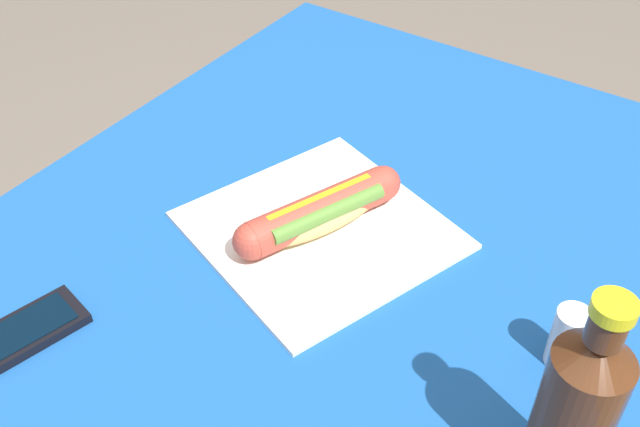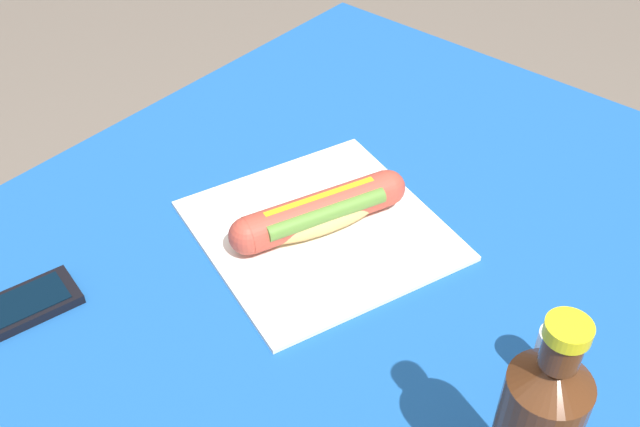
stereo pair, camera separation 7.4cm
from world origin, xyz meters
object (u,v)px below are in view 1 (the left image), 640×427
Objects in this scene: cell_phone at (17,337)px; salt_shaker at (568,338)px; soda_bottle at (574,415)px; hot_dog at (320,212)px.

cell_phone is 2.15× the size of salt_shaker.
soda_bottle is (-0.16, 0.53, 0.10)m from cell_phone.
soda_bottle reaches higher than cell_phone.
cell_phone is at bearing -27.96° from hot_dog.
cell_phone is 0.66× the size of soda_bottle.
salt_shaker is at bearing 85.57° from hot_dog.
salt_shaker reaches higher than hot_dog.
soda_bottle is at bearing 16.42° from salt_shaker.
hot_dog is 3.08× the size of salt_shaker.
hot_dog is 1.43× the size of cell_phone.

